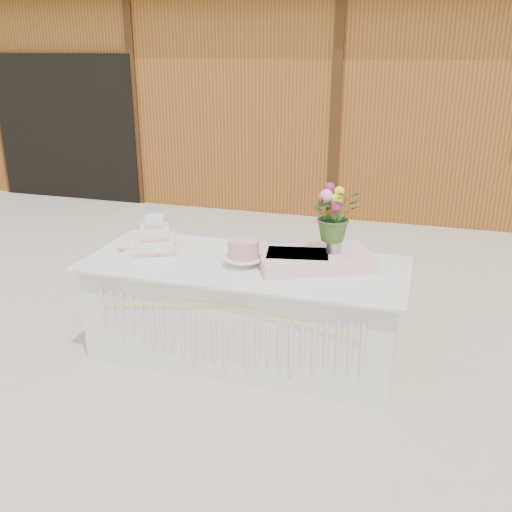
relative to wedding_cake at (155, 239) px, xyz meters
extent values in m
plane|color=beige|center=(0.75, -0.06, -0.87)|extent=(80.00, 80.00, 0.00)
cube|color=#A15921|center=(0.75, 5.94, 0.63)|extent=(12.00, 4.00, 3.00)
cube|color=black|center=(-3.45, 3.92, 0.23)|extent=(2.40, 0.08, 2.20)
cube|color=white|center=(0.75, -0.06, -0.49)|extent=(2.28, 0.88, 0.75)
cube|color=white|center=(0.75, -0.06, -0.11)|extent=(2.40, 1.00, 0.02)
cube|color=white|center=(0.00, 0.00, -0.04)|extent=(0.40, 0.40, 0.10)
cube|color=#FFB7A1|center=(0.00, 0.00, -0.08)|extent=(0.41, 0.41, 0.02)
cube|color=white|center=(0.00, 0.00, 0.05)|extent=(0.29, 0.29, 0.09)
cube|color=#FFB7A1|center=(0.00, 0.00, 0.03)|extent=(0.30, 0.30, 0.02)
cube|color=white|center=(0.00, 0.00, 0.14)|extent=(0.19, 0.19, 0.08)
cube|color=#FFB7A1|center=(0.00, 0.00, 0.12)|extent=(0.20, 0.20, 0.02)
cylinder|color=white|center=(0.77, -0.13, -0.09)|extent=(0.25, 0.25, 0.02)
cylinder|color=white|center=(0.77, -0.13, -0.06)|extent=(0.07, 0.07, 0.05)
cylinder|color=white|center=(0.77, -0.13, -0.03)|extent=(0.29, 0.29, 0.01)
cylinder|color=#D89B9F|center=(0.77, -0.13, 0.05)|extent=(0.23, 0.23, 0.13)
cube|color=#FDCFCB|center=(1.26, 0.03, -0.04)|extent=(0.93, 0.77, 0.10)
cylinder|color=#A8A8AD|center=(1.39, 0.07, 0.08)|extent=(0.11, 0.11, 0.15)
imported|color=#3A6227|center=(1.39, 0.07, 0.34)|extent=(0.44, 0.42, 0.38)
camera|label=1|loc=(1.99, -3.83, 1.41)|focal=40.00mm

